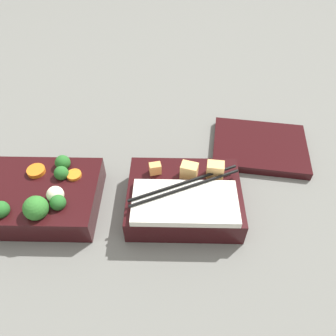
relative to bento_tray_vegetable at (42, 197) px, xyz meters
The scene contains 4 objects.
ground_plane 0.13m from the bento_tray_vegetable, ahead, with size 3.00×3.00×0.00m, color slate.
bento_tray_vegetable is the anchor object (origin of this frame).
bento_tray_rice 0.25m from the bento_tray_vegetable, ahead, with size 0.20×0.15×0.08m.
bento_lid 0.45m from the bento_tray_vegetable, 20.95° to the left, with size 0.19×0.15×0.02m, color black.
Camera 1 is at (0.11, -0.35, 0.49)m, focal length 35.00 mm.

